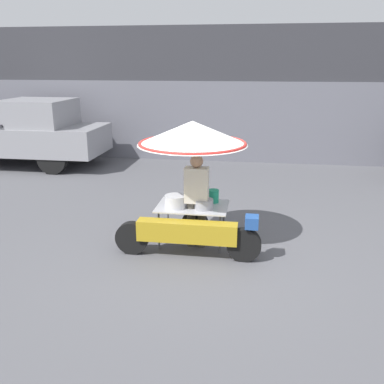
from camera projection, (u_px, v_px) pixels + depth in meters
ground_plane at (200, 255)px, 6.78m from camera, size 36.00×36.00×0.00m
shopfront_building at (234, 94)px, 13.61m from camera, size 28.00×2.06×3.97m
vendor_motorcycle_cart at (192, 152)px, 6.74m from camera, size 2.30×1.76×2.06m
vendor_person at (197, 196)px, 6.89m from camera, size 0.38×0.22×1.55m
pickup_truck at (16, 133)px, 12.49m from camera, size 5.45×1.97×1.93m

